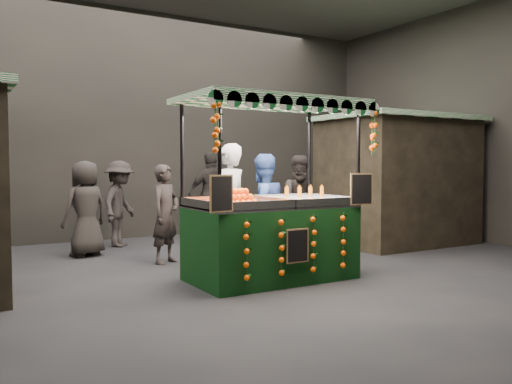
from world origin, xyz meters
TOP-DOWN VIEW (x-y plane):
  - ground at (0.00, 0.00)m, footprint 12.00×12.00m
  - market_hall at (0.00, 0.00)m, footprint 12.10×10.10m
  - neighbour_stall_right at (4.40, 1.50)m, footprint 3.00×2.20m
  - juice_stall at (0.33, -0.15)m, footprint 2.61×1.53m
  - vendor_grey at (0.16, 0.87)m, footprint 0.82×0.66m
  - vendor_blue at (0.74, 0.82)m, footprint 0.91×0.73m
  - shopper_0 at (-0.51, 1.80)m, footprint 0.71×0.64m
  - shopper_1 at (2.22, 1.80)m, footprint 1.05×0.94m
  - shopper_2 at (1.48, 4.19)m, footprint 1.13×0.49m
  - shopper_3 at (-0.66, 3.92)m, footprint 1.18×1.24m
  - shopper_4 at (-1.50, 3.13)m, footprint 0.95×0.78m

SIDE VIEW (x-z plane):
  - ground at x=0.00m, z-range 0.00..0.00m
  - juice_stall at x=0.33m, z-range -0.48..2.05m
  - shopper_0 at x=-0.51m, z-range 0.00..1.62m
  - shopper_4 at x=-1.50m, z-range 0.00..1.69m
  - shopper_3 at x=-0.66m, z-range 0.00..1.69m
  - vendor_blue at x=0.74m, z-range 0.00..1.79m
  - shopper_1 at x=2.22m, z-range 0.00..1.79m
  - shopper_2 at x=1.48m, z-range 0.00..1.90m
  - vendor_grey at x=0.16m, z-range 0.00..1.94m
  - neighbour_stall_right at x=4.40m, z-range 0.01..2.61m
  - market_hall at x=0.00m, z-range 0.86..5.91m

